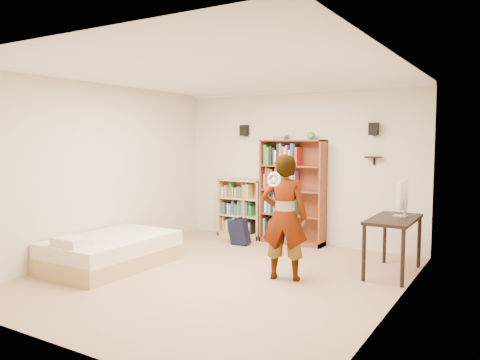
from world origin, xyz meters
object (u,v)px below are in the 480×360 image
object	(u,v)px
low_bookshelf	(241,208)
person	(284,217)
tall_bookshelf	(292,192)
daybed	(111,248)
computer_desk	(393,246)

from	to	relation	value
low_bookshelf	person	world-z (taller)	person
person	tall_bookshelf	bearing A→B (deg)	-83.93
low_bookshelf	tall_bookshelf	bearing A→B (deg)	-0.30
daybed	low_bookshelf	bearing A→B (deg)	78.49
daybed	person	bearing A→B (deg)	16.77
computer_desk	low_bookshelf	bearing A→B (deg)	161.43
daybed	person	distance (m)	2.58
tall_bookshelf	daybed	distance (m)	3.22
tall_bookshelf	computer_desk	size ratio (longest dim) A/B	1.61
computer_desk	person	distance (m)	1.58
computer_desk	person	size ratio (longest dim) A/B	0.69
daybed	person	size ratio (longest dim) A/B	1.12
tall_bookshelf	person	xyz separation A→B (m)	(0.81, -1.99, -0.09)
low_bookshelf	computer_desk	world-z (taller)	low_bookshelf
computer_desk	daybed	size ratio (longest dim) A/B	0.62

